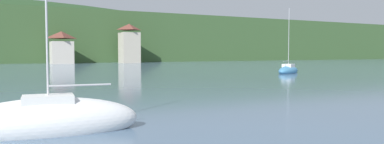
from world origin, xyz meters
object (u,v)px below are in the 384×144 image
Objects in this scene: shore_building_central at (129,44)px; sailboat_far_0 at (288,70)px; shore_building_westcentral at (62,48)px; sailboat_near_9 at (49,121)px.

shore_building_central is 1.16× the size of sailboat_far_0.
shore_building_central is at bearing -1.38° from shore_building_westcentral.
shore_building_westcentral is 78.77m from sailboat_near_9.
sailboat_near_9 is (-27.68, -77.48, -4.42)m from shore_building_central.
sailboat_far_0 reaches higher than sailboat_near_9.
shore_building_central is 82.40m from sailboat_near_9.
sailboat_near_9 is at bearing -98.26° from shore_building_westcentral.
shore_building_central is 54.74m from sailboat_far_0.
sailboat_near_9 is at bearing -109.66° from shore_building_central.
shore_building_central is at bearing -104.31° from sailboat_near_9.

